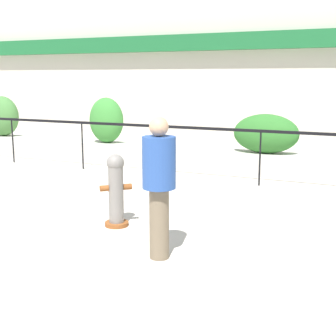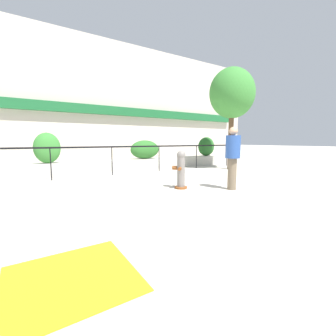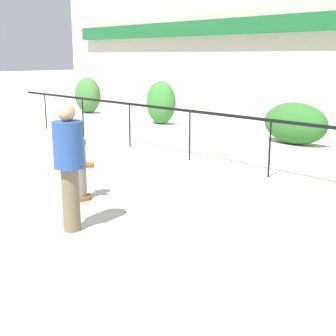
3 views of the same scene
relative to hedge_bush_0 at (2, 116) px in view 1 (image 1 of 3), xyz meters
name	(u,v)px [view 1 (image 1 of 3)]	position (x,y,z in m)	size (l,w,h in m)	color
ground_plane	(5,249)	(5.63, -6.00, -1.07)	(120.00, 120.00, 0.00)	beige
building_facade	(250,23)	(5.63, 5.98, 2.91)	(30.00, 1.36, 8.00)	beige
planter_wall_low	(183,158)	(5.63, 0.00, -0.82)	(18.00, 0.70, 0.50)	#B7B2A8
fence_railing_segment	(164,131)	(5.63, -1.10, -0.05)	(15.00, 0.05, 1.15)	black
hedge_bush_0	(2,116)	(0.00, 0.00, 0.00)	(1.05, 0.70, 1.14)	#427538
hedge_bush_1	(106,120)	(3.49, 0.00, 0.01)	(0.94, 0.65, 1.17)	#387F33
hedge_bush_2	(266,134)	(7.63, 0.00, -0.13)	(1.47, 0.70, 0.88)	#2D6B28
fire_hydrant	(116,190)	(6.45, -4.57, -0.52)	(0.50, 0.50, 1.08)	brown
pedestrian	(159,179)	(7.56, -5.44, -0.08)	(0.41, 0.41, 1.73)	brown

